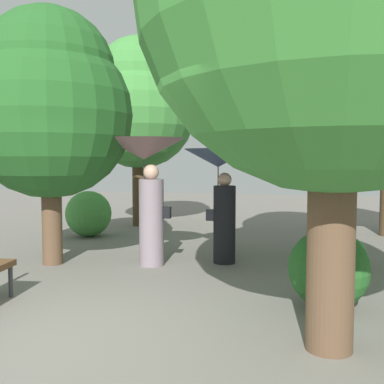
{
  "coord_description": "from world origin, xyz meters",
  "views": [
    {
      "loc": [
        2.01,
        -4.23,
        1.83
      ],
      "look_at": [
        0.0,
        3.64,
        1.25
      ],
      "focal_mm": 42.46,
      "sensor_mm": 36.0,
      "label": 1
    }
  ],
  "objects_px": {
    "person_left": "(146,170)",
    "person_right": "(220,179)",
    "tree_near_left": "(139,103)",
    "tree_mid_left": "(49,102)",
    "tree_mid_right": "(322,67)"
  },
  "relations": [
    {
      "from": "person_left",
      "to": "person_right",
      "type": "relative_size",
      "value": 1.09
    },
    {
      "from": "person_left",
      "to": "tree_near_left",
      "type": "bearing_deg",
      "value": 20.49
    },
    {
      "from": "tree_mid_left",
      "to": "tree_mid_right",
      "type": "bearing_deg",
      "value": 18.57
    },
    {
      "from": "tree_near_left",
      "to": "tree_mid_right",
      "type": "distance_m",
      "value": 5.76
    },
    {
      "from": "tree_near_left",
      "to": "tree_mid_left",
      "type": "xyz_separation_m",
      "value": [
        0.2,
        -4.81,
        -0.57
      ]
    },
    {
      "from": "person_left",
      "to": "tree_near_left",
      "type": "xyz_separation_m",
      "value": [
        -1.82,
        4.46,
        1.73
      ]
    },
    {
      "from": "tree_mid_left",
      "to": "tree_mid_right",
      "type": "distance_m",
      "value": 4.83
    },
    {
      "from": "person_right",
      "to": "tree_mid_left",
      "type": "distance_m",
      "value": 3.23
    },
    {
      "from": "person_right",
      "to": "tree_mid_right",
      "type": "bearing_deg",
      "value": -69.58
    },
    {
      "from": "tree_near_left",
      "to": "tree_mid_right",
      "type": "height_order",
      "value": "tree_mid_right"
    },
    {
      "from": "person_left",
      "to": "tree_mid_left",
      "type": "relative_size",
      "value": 0.5
    },
    {
      "from": "tree_near_left",
      "to": "tree_mid_right",
      "type": "relative_size",
      "value": 0.98
    },
    {
      "from": "person_right",
      "to": "tree_mid_left",
      "type": "relative_size",
      "value": 0.46
    },
    {
      "from": "person_left",
      "to": "tree_mid_right",
      "type": "bearing_deg",
      "value": -69.62
    },
    {
      "from": "person_right",
      "to": "tree_mid_right",
      "type": "relative_size",
      "value": 0.38
    }
  ]
}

